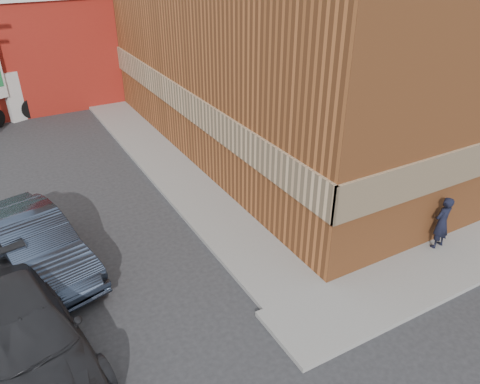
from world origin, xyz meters
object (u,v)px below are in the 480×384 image
man (442,223)px  suv_b (24,337)px  sedan (34,245)px  brick_building (333,13)px

man → suv_b: 10.19m
man → suv_b: size_ratio=0.30×
sedan → suv_b: 3.10m
suv_b → man: bearing=-17.4°
sedan → suv_b: (-0.64, -3.03, -0.04)m
man → brick_building: bearing=-114.5°
brick_building → suv_b: bearing=-149.7°
man → sedan: (-9.47, 4.36, -0.12)m
brick_building → man: bearing=-110.5°
brick_building → suv_b: size_ratio=3.71×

